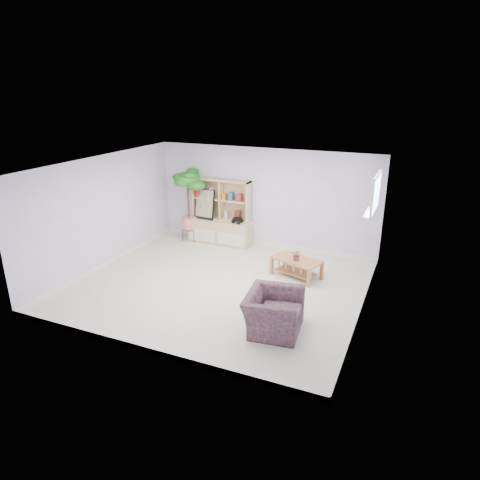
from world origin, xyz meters
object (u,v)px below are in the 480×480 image
at_px(coffee_table, 296,268).
at_px(floor_tree, 189,206).
at_px(storage_unit, 220,212).
at_px(armchair, 273,309).

relative_size(coffee_table, floor_tree, 0.53).
bearing_deg(coffee_table, storage_unit, 170.46).
xyz_separation_m(storage_unit, coffee_table, (2.35, -1.24, -0.60)).
height_order(storage_unit, coffee_table, storage_unit).
distance_m(storage_unit, floor_tree, 0.81).
bearing_deg(armchair, storage_unit, 30.92).
xyz_separation_m(coffee_table, floor_tree, (-3.13, 1.05, 0.72)).
distance_m(coffee_table, armchair, 2.14).
height_order(storage_unit, armchair, storage_unit).
relative_size(storage_unit, coffee_table, 1.62).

